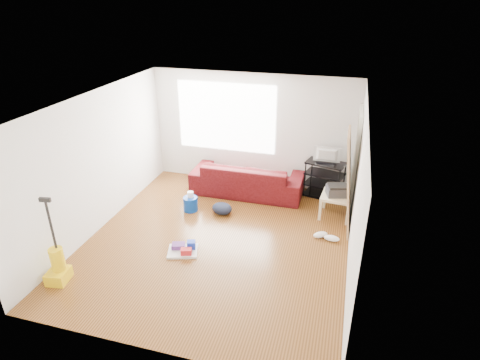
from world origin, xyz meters
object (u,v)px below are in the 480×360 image
(bucket, at_px, (191,210))
(tv_stand, at_px, (324,179))
(cleaning_tray, at_px, (184,249))
(side_table, at_px, (337,198))
(vacuum, at_px, (58,266))
(backpack, at_px, (222,213))
(sofa, at_px, (247,192))

(bucket, bearing_deg, tv_stand, 27.84)
(bucket, bearing_deg, cleaning_tray, -72.75)
(tv_stand, height_order, bucket, tv_stand)
(side_table, distance_m, vacuum, 5.03)
(backpack, distance_m, vacuum, 3.15)
(sofa, bearing_deg, tv_stand, -170.53)
(sofa, xyz_separation_m, vacuum, (-2.03, -3.61, 0.26))
(tv_stand, height_order, side_table, tv_stand)
(side_table, distance_m, bucket, 2.90)
(tv_stand, bearing_deg, side_table, -54.11)
(bucket, relative_size, cleaning_tray, 0.49)
(backpack, bearing_deg, side_table, 25.66)
(cleaning_tray, height_order, backpack, cleaning_tray)
(side_table, distance_m, backpack, 2.27)
(sofa, height_order, side_table, side_table)
(tv_stand, bearing_deg, sofa, -155.75)
(side_table, relative_size, backpack, 1.49)
(backpack, relative_size, vacuum, 0.29)
(tv_stand, relative_size, cleaning_tray, 1.49)
(side_table, height_order, backpack, side_table)
(vacuum, bearing_deg, side_table, 29.32)
(side_table, bearing_deg, sofa, 165.20)
(vacuum, bearing_deg, bucket, 57.31)
(sofa, relative_size, cleaning_tray, 4.04)
(side_table, bearing_deg, tv_stand, 111.11)
(side_table, xyz_separation_m, bucket, (-2.82, -0.56, -0.39))
(side_table, bearing_deg, bucket, -168.86)
(sofa, height_order, vacuum, vacuum)
(cleaning_tray, bearing_deg, tv_stand, 52.13)
(bucket, distance_m, backpack, 0.65)
(sofa, distance_m, tv_stand, 1.69)
(side_table, height_order, bucket, side_table)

